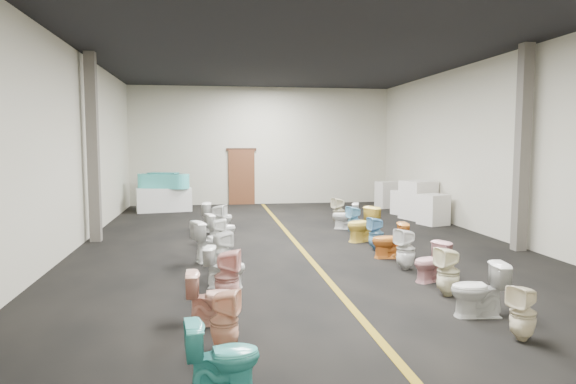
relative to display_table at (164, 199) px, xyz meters
name	(u,v)px	position (x,y,z in m)	size (l,w,h in m)	color
floor	(296,243)	(3.61, -6.36, -0.41)	(16.00, 16.00, 0.00)	black
ceiling	(297,49)	(3.61, -6.36, 4.09)	(16.00, 16.00, 0.00)	black
wall_back	(262,146)	(3.61, 1.64, 1.84)	(10.00, 10.00, 0.00)	#B8B49D
wall_front	(464,159)	(3.61, -14.36, 1.84)	(10.00, 10.00, 0.00)	#B8B49D
wall_left	(71,148)	(-1.39, -6.36, 1.84)	(16.00, 16.00, 0.00)	#B8B49D
wall_right	(495,148)	(8.61, -6.36, 1.84)	(16.00, 16.00, 0.00)	#B8B49D
aisle_stripe	(296,243)	(3.61, -6.36, -0.40)	(0.12, 15.60, 0.01)	#7D6212
back_door	(242,177)	(2.81, 1.58, 0.64)	(1.00, 0.10, 2.10)	#562D19
door_frame	(241,149)	(2.81, 1.59, 1.71)	(1.15, 0.08, 0.10)	#331C11
column_left	(93,148)	(-1.14, -5.36, 1.84)	(0.25, 0.25, 4.50)	#59544C
column_right	(522,148)	(8.36, -7.86, 1.84)	(0.25, 0.25, 4.50)	#59544C
display_table	(164,199)	(0.00, 0.00, 0.00)	(1.83, 0.91, 0.81)	white
bathtub	(163,180)	(0.00, 0.00, 0.66)	(1.79, 1.05, 0.55)	#45C8C6
appliance_crate_a	(433,210)	(8.01, -4.22, 0.04)	(0.69, 0.69, 0.88)	silver
appliance_crate_b	(418,200)	(8.01, -3.11, 0.19)	(0.87, 0.87, 1.19)	silver
appliance_crate_c	(405,202)	(8.01, -2.06, -0.01)	(0.70, 0.70, 0.80)	silver
appliance_crate_d	(387,195)	(8.01, -0.24, 0.07)	(0.67, 0.67, 0.95)	beige
toilet_left_0	(223,357)	(1.71, -13.46, -0.05)	(0.40, 0.70, 0.72)	teal
toilet_left_1	(225,321)	(1.75, -12.48, -0.05)	(0.32, 0.33, 0.72)	#ECAB89
toilet_left_2	(213,298)	(1.63, -11.55, -0.05)	(0.40, 0.69, 0.71)	#E9A58F
toilet_left_3	(227,277)	(1.84, -10.76, 0.00)	(0.37, 0.38, 0.82)	#DB9B93
toilet_left_4	(225,267)	(1.83, -9.85, -0.07)	(0.38, 0.67, 0.68)	white
toilet_left_5	(222,252)	(1.80, -8.90, -0.02)	(0.35, 0.35, 0.77)	silver
toilet_left_6	(213,241)	(1.65, -7.94, 0.01)	(0.47, 0.82, 0.83)	white
toilet_left_7	(218,235)	(1.76, -7.05, -0.04)	(0.33, 0.34, 0.73)	white
toilet_left_8	(221,228)	(1.84, -6.13, -0.04)	(0.40, 0.71, 0.72)	white
toilet_left_9	(218,221)	(1.79, -5.28, 0.01)	(0.37, 0.38, 0.83)	silver
toilet_left_10	(218,217)	(1.80, -4.50, -0.01)	(0.44, 0.77, 0.79)	silver
toilet_right_0	(523,313)	(5.30, -12.69, -0.07)	(0.31, 0.31, 0.68)	beige
toilet_right_1	(478,290)	(5.21, -11.81, -0.03)	(0.42, 0.74, 0.75)	silver
toilet_right_2	(448,272)	(5.24, -10.85, -0.02)	(0.35, 0.35, 0.77)	#F5EDC7
toilet_right_3	(431,262)	(5.33, -10.02, -0.07)	(0.38, 0.66, 0.68)	#D59599
toilet_right_4	(406,249)	(5.22, -9.16, -0.02)	(0.35, 0.36, 0.78)	white
toilet_right_5	(389,240)	(5.25, -8.18, -0.04)	(0.41, 0.72, 0.74)	orange
toilet_right_6	(376,234)	(5.23, -7.38, -0.04)	(0.33, 0.34, 0.74)	#67A4CC
toilet_right_7	(362,224)	(5.22, -6.37, 0.01)	(0.46, 0.81, 0.83)	#F5D150
toilet_right_8	(354,221)	(5.25, -5.58, -0.03)	(0.34, 0.35, 0.76)	#80C4E8
toilet_right_9	(345,216)	(5.28, -4.57, -0.04)	(0.41, 0.72, 0.73)	silver
toilet_right_10	(339,211)	(5.29, -3.79, -0.01)	(0.35, 0.36, 0.79)	beige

